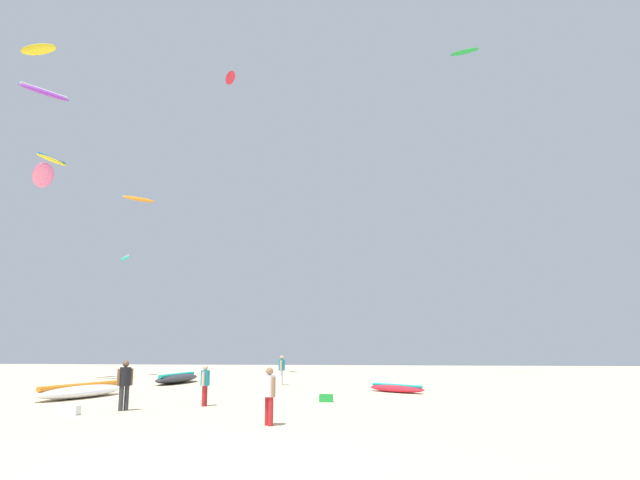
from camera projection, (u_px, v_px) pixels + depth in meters
ground_plane at (217, 460)px, 11.63m from camera, size 120.00×120.00×0.00m
person_foreground at (269, 391)px, 16.88m from camera, size 0.41×0.44×1.68m
person_midground at (282, 368)px, 34.44m from camera, size 0.40×0.58×1.75m
person_left at (125, 381)px, 20.78m from camera, size 0.44×0.47×1.79m
person_right at (205, 382)px, 22.33m from camera, size 0.36×0.52×1.59m
kite_grounded_near at (80, 391)px, 25.76m from camera, size 2.65×5.58×0.67m
kite_grounded_mid at (397, 388)px, 28.88m from camera, size 3.24×3.00×0.44m
kite_grounded_far at (177, 378)px, 35.88m from camera, size 1.93×5.39×0.68m
cooler_box at (71, 410)px, 19.32m from camera, size 0.56×0.36×0.32m
gear_bag at (326, 398)px, 23.90m from camera, size 0.56×0.36×0.32m
kite_aloft_0 at (465, 52)px, 48.64m from camera, size 2.54×1.60×0.26m
kite_aloft_1 at (43, 176)px, 30.33m from camera, size 3.01×4.29×1.04m
kite_aloft_2 at (230, 78)px, 49.15m from camera, size 1.80×2.70×0.49m
kite_aloft_3 at (125, 258)px, 46.29m from camera, size 1.90×2.16×0.51m
kite_aloft_4 at (139, 199)px, 36.79m from camera, size 1.97×1.95×0.50m
kite_aloft_5 at (38, 49)px, 41.20m from camera, size 3.07×1.23×0.71m
kite_aloft_6 at (44, 92)px, 38.92m from camera, size 2.78×3.39×0.79m
kite_aloft_7 at (52, 160)px, 41.37m from camera, size 1.44×2.89×0.54m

